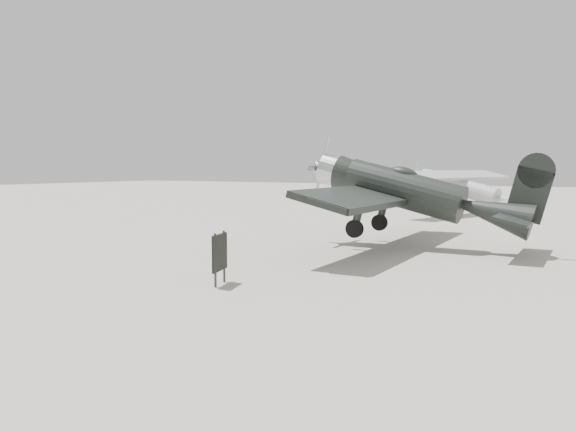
% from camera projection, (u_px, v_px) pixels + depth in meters
% --- Properties ---
extents(ground, '(160.00, 160.00, 0.00)m').
position_uv_depth(ground, '(238.00, 269.00, 16.52)').
color(ground, '#A8A095').
rests_on(ground, ground).
extents(lowwing_monoplane, '(8.52, 11.82, 3.84)m').
position_uv_depth(lowwing_monoplane, '(415.00, 194.00, 20.62)').
color(lowwing_monoplane, black).
rests_on(lowwing_monoplane, ground).
extents(highwing_monoplane, '(7.94, 11.06, 3.14)m').
position_uv_depth(highwing_monoplane, '(463.00, 184.00, 34.87)').
color(highwing_monoplane, '#ABADB1').
rests_on(highwing_monoplane, ground).
extents(sign_board, '(0.32, 0.92, 1.36)m').
position_uv_depth(sign_board, '(220.00, 253.00, 14.29)').
color(sign_board, '#333333').
rests_on(sign_board, ground).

